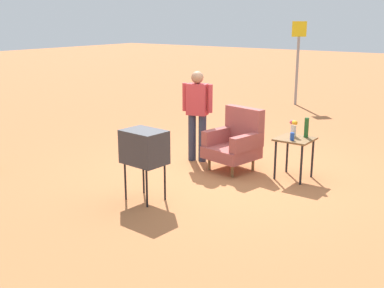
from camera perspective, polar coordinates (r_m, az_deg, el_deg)
ground_plane at (r=8.13m, az=4.22°, el=-3.52°), size 60.00×60.00×0.00m
armchair at (r=8.24m, az=5.21°, el=0.34°), size 0.90×0.91×1.06m
side_table at (r=7.89m, az=12.13°, el=-0.04°), size 0.56×0.56×0.68m
tv_on_stand at (r=6.77m, az=-5.70°, el=-0.42°), size 0.63×0.49×1.03m
person_standing at (r=8.60m, az=0.63°, el=4.02°), size 0.55×0.30×1.64m
road_sign at (r=14.68m, az=12.47°, el=9.94°), size 0.33×0.33×2.44m
soda_can_blue at (r=7.71m, az=11.84°, el=0.88°), size 0.07×0.07×0.12m
bottle_wine_green at (r=7.93m, az=13.46°, el=1.92°), size 0.07×0.07×0.32m
flower_vase at (r=7.95m, az=11.99°, el=1.94°), size 0.15×0.10×0.27m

